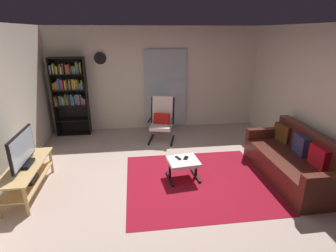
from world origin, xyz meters
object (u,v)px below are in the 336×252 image
Objects in this scene: wall_clock at (100,58)px; tv_stand at (27,175)px; television at (22,150)px; tv_remote at (178,158)px; lounge_armchair at (162,118)px; leather_sofa at (295,162)px; cell_phone at (186,158)px; ottoman at (183,163)px; bookshelf_near_tv at (70,91)px.

tv_stand is at bearing -109.07° from wall_clock.
tv_remote is (2.46, 0.16, -0.37)m from television.
lounge_armchair is 7.10× the size of tv_remote.
lounge_armchair is 2.10m from wall_clock.
tv_stand is at bearing 178.50° from leather_sofa.
lounge_armchair reaches higher than cell_phone.
ottoman is at bearing 173.73° from leather_sofa.
tv_stand is at bearing -177.79° from ottoman.
television is 2.49m from tv_remote.
wall_clock is at bearing 148.75° from lounge_armchair.
television is 0.44× the size of leather_sofa.
lounge_armchair reaches higher than tv_stand.
tv_remote is at bearing 3.67° from television.
lounge_armchair is 3.53× the size of wall_clock.
cell_phone reaches higher than ottoman.
tv_remote reaches higher than ottoman.
tv_remote is at bearing 172.03° from leather_sofa.
leather_sofa is 1.92m from cell_phone.
television is 1.53× the size of ottoman.
lounge_armchair is (2.37, 1.94, 0.21)m from tv_stand.
television is at bearing 160.83° from tv_remote.
cell_phone is at bearing 3.22° from television.
tv_stand is 1.53× the size of television.
ottoman is 0.11m from cell_phone.
leather_sofa is at bearing -32.51° from bookshelf_near_tv.
lounge_armchair reaches higher than tv_remote.
bookshelf_near_tv is at bearing -167.34° from wall_clock.
ottoman is at bearing 2.21° from tv_stand.
leather_sofa is at bearing -44.08° from lounge_armchair.
ottoman is at bearing 1.97° from television.
bookshelf_near_tv is 3.53m from ottoman.
tv_stand is 2.60m from cell_phone.
television is 2.58m from ottoman.
television is at bearing -153.14° from cell_phone.
bookshelf_near_tv is (0.20, 2.62, 0.77)m from tv_stand.
television is 3.15m from wall_clock.
bookshelf_near_tv reaches higher than tv_remote.
tv_stand is 2.35× the size of ottoman.
cell_phone is (2.40, -2.47, -0.73)m from bookshelf_near_tv.
television reaches higher than tv_remote.
tv_remote is at bearing -161.23° from cell_phone.
tv_stand is 9.25× the size of tv_remote.
wall_clock is at bearing 70.93° from tv_stand.
tv_remote is (-2.04, 0.29, 0.06)m from leather_sofa.
tv_stand reaches higher than cell_phone.
cell_phone is at bearing 171.80° from leather_sofa.
ottoman is (2.34, -2.52, -0.80)m from bookshelf_near_tv.
tv_stand is 2.54m from ottoman.
wall_clock is (-1.49, 2.63, 1.48)m from tv_remote.
bookshelf_near_tv is 0.96× the size of leather_sofa.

